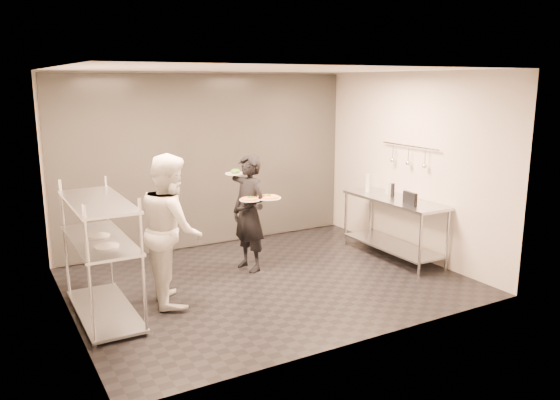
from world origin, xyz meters
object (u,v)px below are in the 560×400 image
prep_counter (393,217)px  waiter (249,213)px  chef (171,229)px  pos_monitor (410,199)px  bottle_clear (388,188)px  bottle_green (368,183)px  bottle_dark (393,190)px  salad_plate (235,172)px  pizza_plate_near (250,199)px  pizza_plate_far (269,197)px  pass_rack (101,251)px

prep_counter → waiter: bearing=165.2°
chef → pos_monitor: (3.37, -0.47, 0.10)m
bottle_clear → bottle_green: bearing=127.0°
bottle_dark → chef: bearing=-178.2°
bottle_clear → pos_monitor: bearing=-109.1°
prep_counter → salad_plate: bearing=159.0°
prep_counter → chef: size_ratio=0.99×
prep_counter → pos_monitor: (-0.12, -0.46, 0.39)m
prep_counter → waiter: waiter is taller
waiter → bottle_clear: waiter is taller
pizza_plate_near → bottle_clear: size_ratio=1.60×
bottle_clear → chef: bearing=-174.8°
bottle_green → pizza_plate_far: bearing=-172.2°
chef → bottle_green: 3.51m
pizza_plate_far → pos_monitor: (1.86, -0.80, -0.07)m
pizza_plate_far → pizza_plate_near: bearing=168.4°
pass_rack → bottle_green: (4.29, 0.60, 0.29)m
pizza_plate_far → prep_counter: bearing=-9.5°
waiter → salad_plate: bearing=-178.6°
bottle_clear → prep_counter: bearing=-115.0°
prep_counter → bottle_green: size_ratio=6.38×
pass_rack → pizza_plate_near: (2.09, 0.39, 0.31)m
pass_rack → salad_plate: bearing=22.3°
pass_rack → chef: (0.84, 0.01, 0.14)m
pizza_plate_far → bottle_green: bearing=7.8°
pos_monitor → bottle_green: bearing=90.6°
pizza_plate_near → pos_monitor: 2.29m
pass_rack → pizza_plate_far: (2.35, 0.34, 0.32)m
prep_counter → bottle_dark: bearing=61.1°
chef → bottle_clear: 3.67m
waiter → salad_plate: waiter is taller
pizza_plate_far → bottle_green: 1.96m
prep_counter → pizza_plate_near: 2.32m
prep_counter → bottle_clear: (0.16, 0.34, 0.39)m
pos_monitor → salad_plate: bearing=153.2°
bottle_clear → pizza_plate_far: bearing=-179.8°
pizza_plate_near → waiter: bearing=67.4°
pos_monitor → pass_rack: bearing=178.9°
pass_rack → waiter: 2.24m
pizza_plate_near → pizza_plate_far: (0.26, -0.05, 0.01)m
pizza_plate_near → bottle_dark: bearing=-6.5°
pos_monitor → bottle_dark: (0.19, 0.58, 0.01)m
pass_rack → salad_plate: 2.34m
chef → pizza_plate_far: (1.51, 0.32, 0.17)m
pizza_plate_near → bottle_dark: bottle_dark is taller
chef → bottle_dark: 3.56m
prep_counter → bottle_green: bearing=93.4°
pos_monitor → pizza_plate_near: bearing=163.3°
pass_rack → prep_counter: (4.33, 0.00, -0.14)m
pizza_plate_near → bottle_dark: 2.32m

